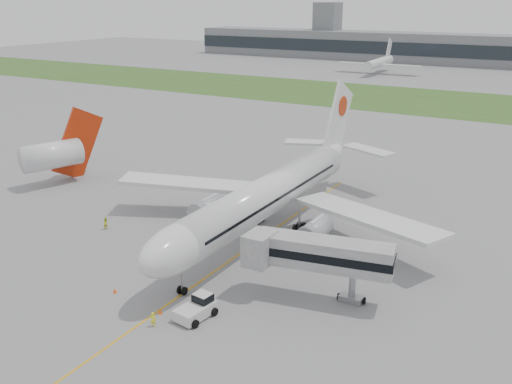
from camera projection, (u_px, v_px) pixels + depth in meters
The scene contains 14 objects.
ground at pixel (253, 244), 73.38m from camera, with size 600.00×600.00×0.00m, color gray.
apron_markings at pixel (232, 259), 69.28m from camera, with size 70.00×70.00×0.04m, color orange, non-canonical shape.
grass_strip at pixel (453, 103), 171.73m from camera, with size 600.00×50.00×0.02m, color #32541F.
terminal_building at pixel (507, 51), 259.53m from camera, with size 320.00×22.30×14.00m.
control_tower at pixel (326, 57), 306.13m from camera, with size 12.00×12.00×56.00m, color gray, non-canonical shape.
airliner at pixel (271, 192), 75.55m from camera, with size 48.13×53.95×17.88m.
pushback_tug at pixel (197, 307), 56.54m from camera, with size 3.30×4.48×2.15m.
jet_bridge at pixel (314, 254), 58.57m from camera, with size 14.98×6.82×7.00m.
safety_cone_left at pixel (115, 290), 61.28m from camera, with size 0.42×0.42×0.57m, color #FF510D.
safety_cone_right at pixel (160, 311), 57.19m from camera, with size 0.43×0.43×0.60m, color #FF510D.
ground_crew_near at pixel (153, 319), 54.81m from camera, with size 0.58×0.38×1.58m, color #FFFB2A.
ground_crew_far at pixel (106, 223), 77.92m from camera, with size 0.85×0.67×1.76m, color #D2E325.
neighbor_aircraft at pixel (56, 154), 96.12m from camera, with size 7.35×16.18×13.07m.
distant_aircraft_left at pixel (378, 74), 238.61m from camera, with size 34.59×30.52×13.23m, color silver, non-canonical shape.
Camera 1 is at (33.99, -58.05, 30.10)m, focal length 40.00 mm.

